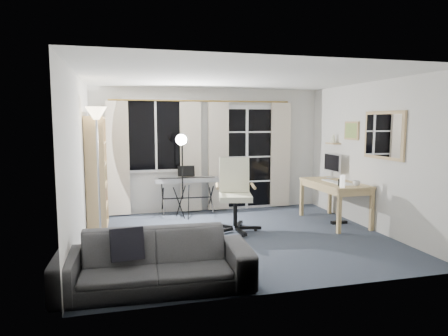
% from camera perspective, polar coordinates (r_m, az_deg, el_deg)
% --- Properties ---
extents(floor, '(4.50, 4.00, 0.02)m').
position_cam_1_polar(floor, '(6.18, 2.04, -9.99)').
color(floor, '#323949').
rests_on(floor, ground).
extents(window, '(1.20, 0.08, 1.40)m').
position_cam_1_polar(window, '(7.68, -9.73, 4.63)').
color(window, white).
rests_on(window, floor).
extents(french_door, '(1.32, 0.09, 2.11)m').
position_cam_1_polar(french_door, '(8.06, 3.19, 1.43)').
color(french_door, white).
rests_on(french_door, floor).
extents(curtains, '(3.60, 0.07, 2.13)m').
position_cam_1_polar(curtains, '(7.74, -2.87, 1.73)').
color(curtains, gold).
rests_on(curtains, floor).
extents(bookshelf, '(0.30, 0.86, 1.84)m').
position_cam_1_polar(bookshelf, '(6.88, -17.97, -1.07)').
color(bookshelf, tan).
rests_on(bookshelf, floor).
extents(torchiere_lamp, '(0.38, 0.38, 1.98)m').
position_cam_1_polar(torchiere_lamp, '(6.28, -17.71, 4.81)').
color(torchiere_lamp, '#B2B2B7').
rests_on(torchiere_lamp, floor).
extents(keyboard_piano, '(1.20, 0.62, 0.86)m').
position_cam_1_polar(keyboard_piano, '(7.55, -5.33, -1.80)').
color(keyboard_piano, black).
rests_on(keyboard_piano, floor).
extents(studio_light, '(0.34, 0.34, 1.58)m').
position_cam_1_polar(studio_light, '(7.16, -6.04, 2.67)').
color(studio_light, black).
rests_on(studio_light, floor).
extents(office_chair, '(0.81, 0.81, 1.18)m').
position_cam_1_polar(office_chair, '(6.51, 1.55, -2.77)').
color(office_chair, black).
rests_on(office_chair, floor).
extents(desk, '(0.71, 1.36, 0.72)m').
position_cam_1_polar(desk, '(7.19, 15.53, -2.62)').
color(desk, tan).
rests_on(desk, floor).
extents(monitor, '(0.18, 0.52, 0.45)m').
position_cam_1_polar(monitor, '(7.62, 15.21, 0.65)').
color(monitor, silver).
rests_on(monitor, desk).
extents(desk_clutter, '(0.41, 0.82, 0.91)m').
position_cam_1_polar(desk_clutter, '(6.98, 16.03, -3.47)').
color(desk_clutter, white).
rests_on(desk_clutter, desk).
extents(mug, '(0.12, 0.10, 0.12)m').
position_cam_1_polar(mug, '(6.80, 18.40, -1.98)').
color(mug, silver).
rests_on(mug, desk).
extents(wall_mirror, '(0.04, 0.94, 0.74)m').
position_cam_1_polar(wall_mirror, '(6.61, 21.87, 4.36)').
color(wall_mirror, tan).
rests_on(wall_mirror, floor).
extents(framed_print, '(0.03, 0.42, 0.32)m').
position_cam_1_polar(framed_print, '(7.36, 17.77, 5.10)').
color(framed_print, tan).
rests_on(framed_print, floor).
extents(wall_shelf, '(0.16, 0.30, 0.18)m').
position_cam_1_polar(wall_shelf, '(7.76, 15.32, 3.83)').
color(wall_shelf, tan).
rests_on(wall_shelf, floor).
extents(sofa, '(2.06, 0.69, 0.80)m').
position_cam_1_polar(sofa, '(4.36, -9.82, -11.67)').
color(sofa, '#2F2E31').
rests_on(sofa, floor).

